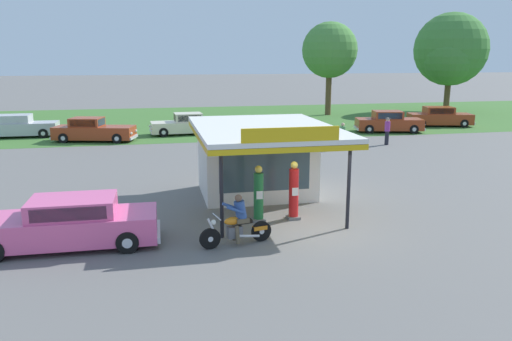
# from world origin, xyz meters

# --- Properties ---
(ground_plane) EXTENTS (300.00, 300.00, 0.00)m
(ground_plane) POSITION_xyz_m (0.00, 0.00, 0.00)
(ground_plane) COLOR slate
(grass_verge_strip) EXTENTS (120.00, 24.00, 0.01)m
(grass_verge_strip) POSITION_xyz_m (0.00, 30.00, 0.00)
(grass_verge_strip) COLOR #3D6B2D
(grass_verge_strip) RESTS_ON ground
(service_station_kiosk) EXTENTS (5.09, 7.27, 3.50)m
(service_station_kiosk) POSITION_xyz_m (-1.19, 4.35, 1.77)
(service_station_kiosk) COLOR silver
(service_station_kiosk) RESTS_ON ground
(gas_pump_nearside) EXTENTS (0.44, 0.44, 1.98)m
(gas_pump_nearside) POSITION_xyz_m (-1.82, 1.22, 0.90)
(gas_pump_nearside) COLOR slate
(gas_pump_nearside) RESTS_ON ground
(gas_pump_offside) EXTENTS (0.44, 0.44, 2.06)m
(gas_pump_offside) POSITION_xyz_m (-0.56, 1.22, 0.95)
(gas_pump_offside) COLOR slate
(gas_pump_offside) RESTS_ON ground
(motorcycle_with_rider) EXTENTS (2.28, 0.76, 1.58)m
(motorcycle_with_rider) POSITION_xyz_m (-2.92, -0.84, 0.65)
(motorcycle_with_rider) COLOR black
(motorcycle_with_rider) RESTS_ON ground
(featured_classic_sedan) EXTENTS (5.58, 2.01, 1.51)m
(featured_classic_sedan) POSITION_xyz_m (-7.92, 0.07, 0.71)
(featured_classic_sedan) COLOR #E55993
(featured_classic_sedan) RESTS_ON ground
(parked_car_back_row_right) EXTENTS (5.47, 2.02, 1.59)m
(parked_car_back_row_right) POSITION_xyz_m (-14.63, 23.02, 0.73)
(parked_car_back_row_right) COLOR #B7B7BC
(parked_car_back_row_right) RESTS_ON ground
(parked_car_second_row_spare) EXTENTS (5.55, 2.21, 1.44)m
(parked_car_second_row_spare) POSITION_xyz_m (3.24, 19.15, 0.67)
(parked_car_second_row_spare) COLOR beige
(parked_car_second_row_spare) RESTS_ON ground
(parked_car_back_row_left) EXTENTS (5.71, 3.03, 1.60)m
(parked_car_back_row_left) POSITION_xyz_m (-9.20, 19.99, 0.72)
(parked_car_back_row_left) COLOR #993819
(parked_car_back_row_left) RESTS_ON ground
(parked_car_back_row_far_right) EXTENTS (5.44, 2.91, 1.59)m
(parked_car_back_row_far_right) POSITION_xyz_m (17.93, 21.98, 0.73)
(parked_car_back_row_far_right) COLOR #993819
(parked_car_back_row_far_right) RESTS_ON ground
(parked_car_back_row_centre_left) EXTENTS (5.33, 2.18, 1.56)m
(parked_car_back_row_centre_left) POSITION_xyz_m (-2.82, 21.82, 0.70)
(parked_car_back_row_centre_left) COLOR beige
(parked_car_back_row_centre_left) RESTS_ON ground
(parked_car_back_row_far_left) EXTENTS (5.32, 2.88, 1.60)m
(parked_car_back_row_far_left) POSITION_xyz_m (12.31, 19.82, 0.73)
(parked_car_back_row_far_left) COLOR #993819
(parked_car_back_row_far_left) RESTS_ON ground
(bystander_standing_back_lot) EXTENTS (0.34, 0.34, 1.65)m
(bystander_standing_back_lot) POSITION_xyz_m (6.16, 13.67, 0.87)
(bystander_standing_back_lot) COLOR brown
(bystander_standing_back_lot) RESTS_ON ground
(bystander_strolling_foreground) EXTENTS (0.39, 0.39, 1.76)m
(bystander_strolling_foreground) POSITION_xyz_m (9.58, 14.57, 0.95)
(bystander_strolling_foreground) COLOR black
(bystander_strolling_foreground) RESTS_ON ground
(tree_oak_distant_spare) EXTENTS (7.37, 7.37, 10.03)m
(tree_oak_distant_spare) POSITION_xyz_m (24.78, 31.90, 6.12)
(tree_oak_distant_spare) COLOR brown
(tree_oak_distant_spare) RESTS_ON ground
(tree_oak_far_left) EXTENTS (5.32, 5.32, 8.89)m
(tree_oak_far_left) POSITION_xyz_m (11.72, 31.73, 6.07)
(tree_oak_far_left) COLOR brown
(tree_oak_far_left) RESTS_ON ground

